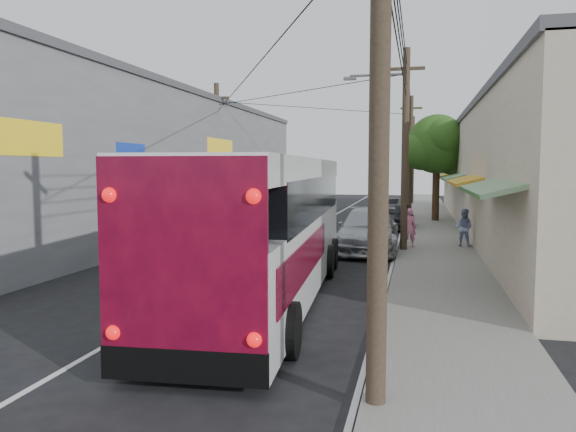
% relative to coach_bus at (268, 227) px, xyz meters
% --- Properties ---
extents(ground, '(120.00, 120.00, 0.00)m').
position_rel_coach_bus_xyz_m(ground, '(-2.00, -4.10, -1.86)').
color(ground, black).
rests_on(ground, ground).
extents(sidewalk, '(3.00, 80.00, 0.12)m').
position_rel_coach_bus_xyz_m(sidewalk, '(4.50, 15.90, -1.80)').
color(sidewalk, slate).
rests_on(sidewalk, ground).
extents(building_right, '(7.09, 40.00, 6.25)m').
position_rel_coach_bus_xyz_m(building_right, '(8.99, 17.90, 1.29)').
color(building_right, beige).
rests_on(building_right, ground).
extents(building_left, '(7.20, 36.00, 7.25)m').
position_rel_coach_bus_xyz_m(building_left, '(-10.50, 13.89, 1.79)').
color(building_left, gray).
rests_on(building_left, ground).
extents(utility_poles, '(11.80, 45.28, 8.00)m').
position_rel_coach_bus_xyz_m(utility_poles, '(1.12, 16.22, 2.27)').
color(utility_poles, '#473828').
rests_on(utility_poles, ground).
extents(street_tree, '(4.40, 4.00, 6.60)m').
position_rel_coach_bus_xyz_m(street_tree, '(4.87, 21.91, 2.81)').
color(street_tree, '#3F2B19').
rests_on(street_tree, ground).
extents(coach_bus, '(3.51, 12.61, 3.59)m').
position_rel_coach_bus_xyz_m(coach_bus, '(0.00, 0.00, 0.00)').
color(coach_bus, white).
rests_on(coach_bus, ground).
extents(jeepney, '(2.24, 4.59, 1.26)m').
position_rel_coach_bus_xyz_m(jeepney, '(-3.40, 3.38, -1.23)').
color(jeepney, silver).
rests_on(jeepney, ground).
extents(parked_suv, '(2.48, 5.86, 1.69)m').
position_rel_coach_bus_xyz_m(parked_suv, '(1.80, 8.90, -1.02)').
color(parked_suv, '#A4A4AC').
rests_on(parked_suv, ground).
extents(parked_car_mid, '(2.01, 4.36, 1.45)m').
position_rel_coach_bus_xyz_m(parked_car_mid, '(2.60, 17.43, -1.14)').
color(parked_car_mid, '#222227').
rests_on(parked_car_mid, ground).
extents(parked_car_far, '(1.53, 4.00, 1.30)m').
position_rel_coach_bus_xyz_m(parked_car_far, '(1.80, 23.78, -1.21)').
color(parked_car_far, black).
rests_on(parked_car_far, ground).
extents(pedestrian_near, '(0.59, 0.39, 1.59)m').
position_rel_coach_bus_xyz_m(pedestrian_near, '(3.40, 9.68, -0.94)').
color(pedestrian_near, pink).
rests_on(pedestrian_near, sidewalk).
extents(pedestrian_far, '(0.92, 0.82, 1.56)m').
position_rel_coach_bus_xyz_m(pedestrian_far, '(5.60, 10.32, -0.96)').
color(pedestrian_far, '#8C9CCC').
rests_on(pedestrian_far, sidewalk).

